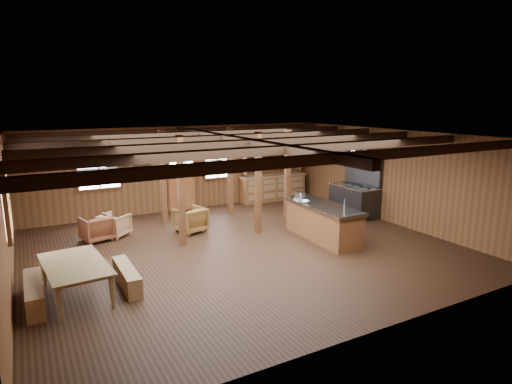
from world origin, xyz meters
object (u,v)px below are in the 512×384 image
Objects in this scene: armchair_b at (190,220)px; armchair_c at (114,225)px; commercial_range at (356,195)px; kitchen_island at (323,221)px; dining_table at (78,279)px; armchair_a at (96,228)px.

armchair_b is 2.04m from armchair_c.
kitchen_island is at bearing -149.04° from commercial_range.
armchair_c is (-1.95, 0.61, -0.03)m from armchair_b.
dining_table is at bearing -166.97° from commercial_range.
dining_table is at bearing 62.27° from armchair_a.
commercial_range is 7.83m from armchair_a.
armchair_a is at bearing 154.26° from kitchen_island.
armchair_a is (-7.72, 1.30, -0.32)m from commercial_range.
kitchen_island is 3.67m from armchair_b.
kitchen_island is 1.34× the size of dining_table.
armchair_a reaches higher than dining_table.
armchair_a is 0.95× the size of armchair_b.
kitchen_island is 2.82m from commercial_range.
armchair_b is (2.43, -0.46, 0.02)m from armchair_a.
kitchen_island is 3.65× the size of armchair_c.
kitchen_island is 3.29× the size of armchair_b.
armchair_c is (1.31, 3.42, -0.02)m from dining_table.
dining_table is (-8.55, -1.98, -0.33)m from commercial_range.
commercial_range is at bearing 156.06° from armchair_b.
dining_table is at bearing -173.43° from kitchen_island.
dining_table is 3.38m from armchair_a.
armchair_a is at bearing -19.11° from dining_table.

